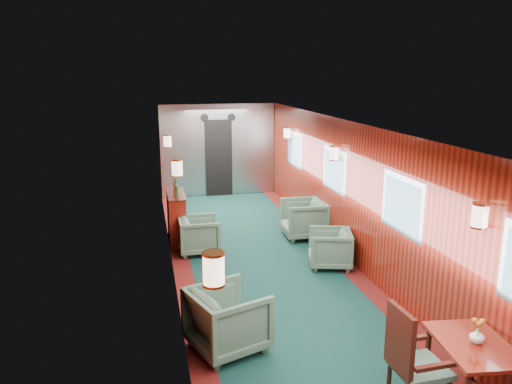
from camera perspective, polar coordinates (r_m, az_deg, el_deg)
room at (r=7.31m, az=2.32°, el=1.22°), size 12.00×12.10×2.40m
bulkhead at (r=13.10m, az=-4.34°, el=4.75°), size 2.98×0.17×2.39m
windows_right at (r=8.08m, az=12.11°, el=0.79°), size 0.02×8.60×0.80m
wall_sconces at (r=7.82m, az=1.27°, el=3.21°), size 2.97×7.97×0.25m
dining_table at (r=5.44m, az=23.56°, el=-16.54°), size 0.74×0.98×0.69m
side_chair at (r=5.12m, az=17.27°, el=-17.62°), size 0.52×0.55×1.11m
credenza at (r=9.68m, az=-9.09°, el=-2.84°), size 0.33×1.06×1.23m
flower_vase at (r=5.36m, az=23.95°, el=-14.79°), size 0.15×0.15×0.15m
armchair_left_near at (r=6.04m, az=-3.25°, el=-14.32°), size 1.06×1.04×0.75m
armchair_left_far at (r=9.09m, az=-6.49°, el=-4.89°), size 0.73×0.71×0.66m
armchair_right_near at (r=8.49m, az=8.43°, el=-6.38°), size 0.86×0.84×0.64m
armchair_right_far at (r=9.87m, az=5.49°, el=-3.07°), size 0.87×0.85×0.75m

